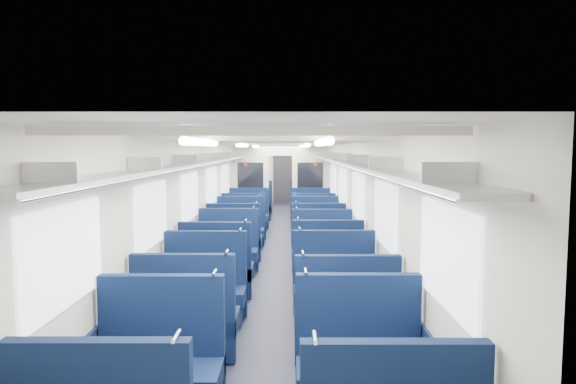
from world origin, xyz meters
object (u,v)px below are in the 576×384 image
(seat_4, at_px, (187,324))
(seat_17, at_px, (313,225))
(seat_19, at_px, (311,217))
(seat_22, at_px, (256,205))
(end_door, at_px, (283,179))
(seat_9, at_px, (327,269))
(seat_14, at_px, (240,232))
(seat_21, at_px, (308,208))
(seat_12, at_px, (235,242))
(seat_3, at_px, (360,371))
(seat_23, at_px, (306,204))
(seat_10, at_px, (228,253))
(seat_2, at_px, (159,373))
(seat_11, at_px, (323,255))
(bulkhead, at_px, (280,182))
(seat_8, at_px, (217,273))
(seat_13, at_px, (318,242))
(seat_6, at_px, (205,294))
(seat_20, at_px, (254,208))
(seat_7, at_px, (335,293))
(seat_15, at_px, (315,232))
(seat_16, at_px, (244,225))
(seat_5, at_px, (345,326))
(seat_18, at_px, (249,217))

(seat_4, distance_m, seat_17, 7.04)
(seat_19, bearing_deg, seat_22, 118.41)
(end_door, xyz_separation_m, seat_9, (0.83, -12.53, -0.64))
(seat_14, height_order, seat_21, same)
(seat_12, bearing_deg, seat_3, -73.83)
(seat_17, height_order, seat_23, same)
(seat_9, distance_m, seat_10, 2.03)
(seat_2, distance_m, seat_11, 4.85)
(seat_9, relative_size, seat_12, 1.00)
(seat_10, bearing_deg, seat_22, 90.00)
(bulkhead, xyz_separation_m, seat_14, (-0.83, -3.70, -0.87))
(seat_10, bearing_deg, seat_11, -3.79)
(seat_8, distance_m, seat_13, 2.98)
(seat_6, relative_size, seat_8, 1.00)
(seat_13, bearing_deg, seat_23, 90.00)
(seat_17, bearing_deg, seat_3, -90.00)
(seat_19, xyz_separation_m, seat_23, (0.00, 3.21, 0.00))
(seat_13, bearing_deg, seat_4, -109.57)
(seat_14, xyz_separation_m, seat_20, (0.00, 4.33, 0.00))
(seat_21, bearing_deg, bulkhead, -140.73)
(seat_13, xyz_separation_m, seat_22, (-1.66, 6.56, 0.00))
(seat_2, xyz_separation_m, seat_10, (0.00, 4.67, 0.00))
(end_door, bearing_deg, seat_3, -87.03)
(bulkhead, height_order, seat_7, bulkhead)
(seat_2, height_order, seat_14, same)
(seat_15, bearing_deg, seat_6, -109.37)
(seat_22, distance_m, seat_23, 1.67)
(seat_11, bearing_deg, seat_2, -110.00)
(seat_4, distance_m, seat_8, 2.19)
(seat_16, bearing_deg, seat_5, -76.51)
(seat_20, relative_size, seat_21, 1.00)
(seat_5, xyz_separation_m, seat_7, (0.00, 1.22, 0.00))
(seat_19, bearing_deg, seat_3, -90.00)
(seat_15, bearing_deg, seat_10, -125.95)
(seat_2, relative_size, seat_4, 1.00)
(seat_6, bearing_deg, seat_22, 90.00)
(seat_2, bearing_deg, seat_23, 82.43)
(seat_20, bearing_deg, end_door, 80.10)
(seat_2, xyz_separation_m, seat_23, (1.66, 12.50, 0.00))
(bulkhead, xyz_separation_m, seat_8, (-0.83, -7.34, -0.87))
(seat_8, height_order, seat_14, same)
(seat_12, height_order, seat_23, same)
(seat_4, distance_m, seat_16, 6.86)
(seat_12, xyz_separation_m, seat_17, (1.66, 2.21, 0.00))
(bulkhead, bearing_deg, seat_17, -72.83)
(seat_16, xyz_separation_m, seat_19, (1.66, 1.30, 0.00))
(seat_18, distance_m, seat_22, 3.08)
(bulkhead, distance_m, seat_21, 1.38)
(seat_8, distance_m, seat_9, 1.67)
(seat_15, distance_m, seat_20, 4.63)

